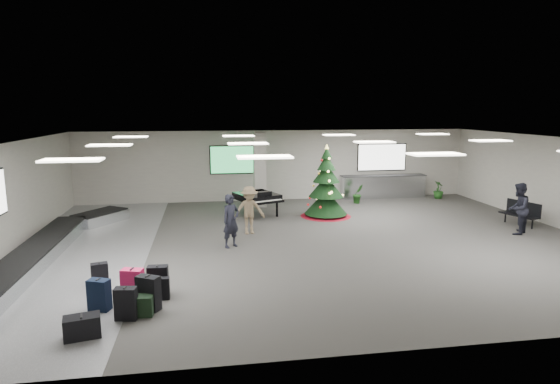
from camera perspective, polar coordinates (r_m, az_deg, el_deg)
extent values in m
plane|color=#3B3936|center=(15.10, 3.83, -5.96)|extent=(18.00, 18.00, 0.00)
cube|color=#BAB6AA|center=(21.54, -0.28, 3.27)|extent=(18.00, 0.02, 3.20)
cube|color=#BAB6AA|center=(8.27, 14.95, -8.44)|extent=(18.00, 0.02, 3.20)
cube|color=#BAB6AA|center=(15.47, -30.65, -0.90)|extent=(0.02, 14.00, 3.20)
cube|color=silver|center=(14.54, 3.98, 6.25)|extent=(18.00, 14.00, 0.02)
cube|color=slate|center=(15.20, -23.04, -6.65)|extent=(4.00, 14.00, 0.01)
cube|color=#A19D94|center=(20.03, -2.49, 2.74)|extent=(0.50, 0.50, 3.20)
cube|color=green|center=(21.25, -5.61, 3.94)|extent=(2.20, 0.08, 1.30)
cube|color=white|center=(22.77, 12.31, 4.17)|extent=(2.40, 0.08, 1.30)
cube|color=white|center=(10.54, -24.05, 3.58)|extent=(1.20, 0.60, 0.04)
cube|color=white|center=(14.43, -20.03, 5.39)|extent=(1.20, 0.60, 0.04)
cube|color=white|center=(18.37, -17.72, 6.42)|extent=(1.20, 0.60, 0.04)
cube|color=white|center=(10.27, -1.90, 4.30)|extent=(1.20, 0.60, 0.04)
cube|color=white|center=(14.23, -3.94, 5.92)|extent=(1.20, 0.60, 0.04)
cube|color=white|center=(18.21, -5.09, 6.83)|extent=(1.20, 0.60, 0.04)
cube|color=white|center=(11.47, 18.40, 4.41)|extent=(1.20, 0.60, 0.04)
cube|color=white|center=(15.12, 11.42, 5.99)|extent=(1.20, 0.60, 0.04)
cube|color=white|center=(18.92, 7.17, 6.91)|extent=(1.20, 0.60, 0.04)
cube|color=white|center=(16.94, 24.27, 5.73)|extent=(1.20, 0.60, 0.04)
cube|color=white|center=(20.40, 18.10, 6.73)|extent=(1.20, 0.60, 0.04)
cube|color=silver|center=(14.52, -27.88, -7.04)|extent=(1.00, 8.00, 0.38)
cube|color=black|center=(14.46, -27.95, -6.24)|extent=(0.95, 7.90, 0.05)
cube|color=silver|center=(18.60, -21.07, -2.94)|extent=(1.97, 2.21, 0.38)
cube|color=black|center=(18.55, -21.11, -2.31)|extent=(1.87, 2.10, 0.05)
cube|color=silver|center=(22.67, 12.45, 0.63)|extent=(4.00, 0.60, 1.05)
cube|color=#2D2E30|center=(22.59, 12.50, 1.97)|extent=(4.05, 0.65, 0.04)
cube|color=black|center=(10.11, -18.27, -12.80)|extent=(0.46, 0.29, 0.66)
cube|color=black|center=(9.98, -18.38, -10.99)|extent=(0.05, 0.15, 0.02)
cube|color=black|center=(10.41, -15.74, -11.77)|extent=(0.54, 0.45, 0.74)
cube|color=black|center=(10.27, -15.85, -9.80)|extent=(0.10, 0.15, 0.02)
cube|color=#EE1F5B|center=(10.96, -17.51, -10.76)|extent=(0.52, 0.38, 0.72)
cube|color=black|center=(10.84, -17.62, -8.92)|extent=(0.07, 0.16, 0.02)
cube|color=black|center=(11.13, -14.65, -10.40)|extent=(0.47, 0.27, 0.68)
cube|color=black|center=(11.02, -14.74, -8.68)|extent=(0.04, 0.15, 0.02)
cube|color=black|center=(10.71, -21.17, -11.63)|extent=(0.50, 0.39, 0.67)
cube|color=black|center=(10.59, -21.30, -9.89)|extent=(0.08, 0.15, 0.02)
cube|color=black|center=(10.26, -16.97, -13.11)|extent=(0.65, 0.36, 0.42)
cube|color=black|center=(10.18, -17.04, -11.97)|extent=(0.05, 0.19, 0.02)
cube|color=black|center=(10.91, -14.22, -11.33)|extent=(0.35, 0.18, 0.50)
cube|color=black|center=(10.82, -14.28, -10.06)|extent=(0.03, 0.11, 0.02)
cube|color=black|center=(12.09, -21.12, -9.38)|extent=(0.43, 0.31, 0.57)
cube|color=black|center=(12.00, -21.21, -8.06)|extent=(0.06, 0.13, 0.02)
cube|color=black|center=(9.70, -22.97, -14.91)|extent=(0.71, 0.49, 0.42)
cube|color=black|center=(9.61, -23.06, -13.70)|extent=(0.08, 0.22, 0.02)
cone|color=maroon|center=(18.52, 5.59, -2.75)|extent=(1.99, 1.99, 0.13)
cylinder|color=#3F2819|center=(18.48, 5.60, -2.15)|extent=(0.13, 0.13, 0.52)
cone|color=black|center=(18.41, 5.61, -1.19)|extent=(1.68, 1.68, 0.94)
cone|color=black|center=(18.30, 5.65, 0.74)|extent=(1.36, 1.36, 0.84)
cone|color=black|center=(18.22, 5.68, 2.36)|extent=(1.05, 1.05, 0.73)
cone|color=black|center=(18.17, 5.70, 3.67)|extent=(0.73, 0.73, 0.63)
cone|color=black|center=(18.13, 5.72, 4.82)|extent=(0.42, 0.42, 0.47)
cone|color=#FFE566|center=(18.11, 5.73, 5.55)|extent=(0.17, 0.17, 0.19)
cube|color=black|center=(18.50, -2.84, -0.56)|extent=(1.91, 2.01, 0.25)
cube|color=black|center=(17.77, -1.50, -1.24)|extent=(1.32, 0.76, 0.09)
cube|color=white|center=(17.74, -1.46, -1.08)|extent=(1.14, 0.57, 0.02)
cube|color=black|center=(17.92, -1.87, -0.32)|extent=(0.60, 0.27, 0.20)
cylinder|color=black|center=(17.78, -3.39, -2.45)|extent=(0.09, 0.09, 0.62)
cylinder|color=black|center=(18.31, -0.37, -2.06)|extent=(0.09, 0.09, 0.62)
cylinder|color=black|center=(19.14, -3.75, -1.55)|extent=(0.09, 0.09, 0.62)
cube|color=black|center=(19.00, 27.11, -2.51)|extent=(0.83, 1.46, 0.06)
cylinder|color=black|center=(18.61, 28.06, -3.47)|extent=(0.06, 0.06, 0.37)
cylinder|color=black|center=(19.47, 26.11, -2.75)|extent=(0.06, 0.06, 0.37)
cube|color=black|center=(19.07, 27.69, -1.72)|extent=(0.43, 1.34, 0.46)
imported|color=black|center=(14.29, -6.00, -3.52)|extent=(0.71, 0.66, 1.64)
imported|color=#856F52|center=(15.76, -3.77, -2.23)|extent=(1.12, 0.73, 1.62)
imported|color=black|center=(17.59, 27.05, -1.82)|extent=(1.08, 1.05, 1.75)
imported|color=#123813|center=(21.13, 9.47, -0.21)|extent=(0.56, 0.50, 0.86)
imported|color=#123813|center=(23.16, 18.75, 0.26)|extent=(0.52, 0.52, 0.84)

